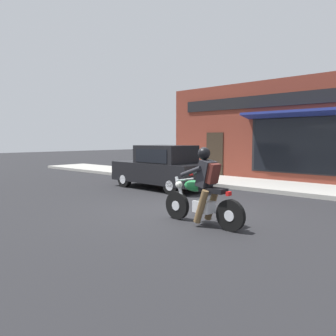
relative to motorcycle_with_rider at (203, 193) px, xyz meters
The scene contains 6 objects.
ground_plane 1.62m from the motorcycle_with_rider, 60.12° to the left, with size 80.00×80.00×0.00m, color black.
sidewalk_curb 7.39m from the motorcycle_with_rider, 35.44° to the left, with size 2.60×22.00×0.14m, color #9E9B93.
storefront_building 7.84m from the motorcycle_with_rider, 12.26° to the left, with size 1.25×10.53×4.20m.
motorcycle_with_rider is the anchor object (origin of this frame).
car_hatchback 5.16m from the motorcycle_with_rider, 52.26° to the left, with size 1.78×3.84×1.57m.
fire_hydrant 8.27m from the motorcycle_with_rider, 48.16° to the left, with size 0.36×0.24×0.88m.
Camera 1 is at (-6.21, -5.20, 1.77)m, focal length 35.00 mm.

